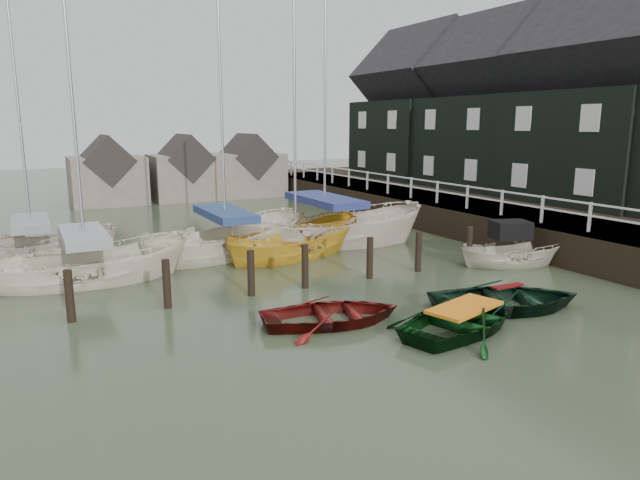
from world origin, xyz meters
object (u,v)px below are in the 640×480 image
rowboat_dkgreen (506,309)px  motorboat (512,262)px  rowboat_red (332,323)px  sailboat_d (325,242)px  rowboat_green (463,329)px  sailboat_c (296,254)px  sailboat_e (34,259)px  sailboat_a (87,280)px  sailboat_b (226,253)px

rowboat_dkgreen → motorboat: motorboat is taller
rowboat_red → sailboat_d: size_ratio=0.28×
rowboat_green → sailboat_d: size_ratio=0.30×
sailboat_c → sailboat_e: bearing=50.8°
motorboat → sailboat_e: size_ratio=0.39×
sailboat_d → sailboat_a: bearing=122.8°
motorboat → sailboat_e: (-15.50, 8.89, -0.05)m
motorboat → sailboat_d: size_ratio=0.32×
rowboat_green → sailboat_c: size_ratio=0.35×
rowboat_green → sailboat_b: sailboat_b is taller
rowboat_green → sailboat_b: bearing=-2.5°
rowboat_red → motorboat: motorboat is taller
sailboat_b → sailboat_c: sailboat_c is taller
sailboat_e → sailboat_c: bearing=-91.7°
rowboat_green → sailboat_a: 12.09m
sailboat_b → sailboat_e: (-6.75, 2.47, 0.00)m
rowboat_dkgreen → sailboat_c: sailboat_c is taller
rowboat_red → sailboat_d: sailboat_d is taller
motorboat → sailboat_c: sailboat_c is taller
rowboat_green → motorboat: bearing=-71.2°
motorboat → rowboat_green: bearing=143.8°
rowboat_dkgreen → sailboat_b: 11.15m
rowboat_green → rowboat_dkgreen: 2.22m
rowboat_green → sailboat_a: (-7.93, 9.12, 0.06)m
motorboat → sailboat_c: 8.18m
sailboat_e → sailboat_b: bearing=-90.4°
rowboat_dkgreen → sailboat_e: sailboat_e is taller
sailboat_b → sailboat_e: size_ratio=1.01×
sailboat_a → sailboat_e: size_ratio=1.11×
sailboat_c → sailboat_e: size_ratio=1.05×
sailboat_b → sailboat_c: 2.74m
rowboat_dkgreen → sailboat_a: sailboat_a is taller
sailboat_a → sailboat_c: sailboat_a is taller
rowboat_dkgreen → sailboat_b: (-4.79, 10.06, 0.06)m
sailboat_a → rowboat_red: bearing=-140.8°
sailboat_e → motorboat: bearing=-100.1°
sailboat_c → sailboat_e: (-9.24, 3.62, 0.05)m
motorboat → sailboat_d: (-4.28, 6.55, -0.05)m
rowboat_red → sailboat_d: (4.52, 8.91, 0.06)m
motorboat → rowboat_red: bearing=123.6°
rowboat_red → sailboat_a: bearing=47.9°
sailboat_b → sailboat_d: size_ratio=0.82×
sailboat_c → sailboat_d: sailboat_d is taller
motorboat → sailboat_a: (-14.02, 4.82, -0.05)m
rowboat_dkgreen → motorboat: (3.96, 3.64, 0.11)m
sailboat_d → sailboat_e: (-11.22, 2.34, 0.01)m
rowboat_green → rowboat_red: bearing=38.0°
rowboat_red → motorboat: bearing=-63.0°
sailboat_b → sailboat_c: size_ratio=0.96×
sailboat_c → rowboat_dkgreen: bearing=176.6°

